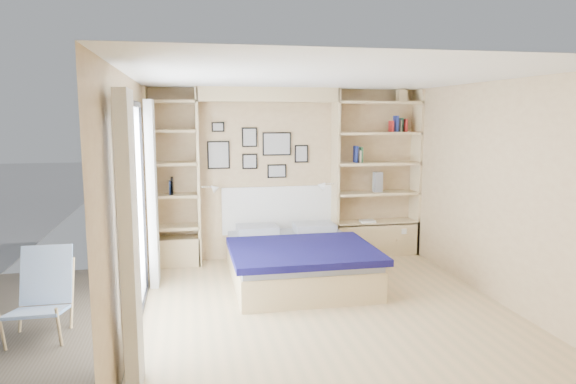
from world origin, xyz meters
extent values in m
plane|color=tan|center=(0.00, 0.00, 0.00)|extent=(4.50, 4.50, 0.00)
plane|color=tan|center=(0.00, 2.25, 1.25)|extent=(4.00, 0.00, 4.00)
plane|color=tan|center=(0.00, -2.25, 1.25)|extent=(4.00, 0.00, 4.00)
plane|color=tan|center=(-2.00, 0.00, 1.25)|extent=(0.00, 4.50, 4.50)
plane|color=tan|center=(2.00, 0.00, 1.25)|extent=(0.00, 4.50, 4.50)
plane|color=white|center=(0.00, 0.00, 2.50)|extent=(4.50, 4.50, 0.00)
cube|color=tan|center=(-1.30, 2.08, 1.25)|extent=(0.04, 0.35, 2.50)
cube|color=tan|center=(0.70, 2.08, 1.25)|extent=(0.04, 0.35, 2.50)
cube|color=tan|center=(-0.30, 2.08, 2.40)|extent=(2.00, 0.35, 0.20)
cube|color=tan|center=(1.98, 2.08, 1.25)|extent=(0.04, 0.35, 2.50)
cube|color=tan|center=(-1.98, 2.08, 1.25)|extent=(0.04, 0.35, 2.50)
cube|color=tan|center=(1.35, 2.08, 0.25)|extent=(1.30, 0.35, 0.50)
cube|color=tan|center=(-1.65, 2.08, 0.20)|extent=(0.70, 0.35, 0.40)
cube|color=black|center=(-1.97, 0.00, 2.23)|extent=(0.04, 2.08, 0.06)
cube|color=black|center=(-1.97, 0.00, 0.03)|extent=(0.04, 2.08, 0.06)
cube|color=black|center=(-1.97, -1.02, 1.10)|extent=(0.04, 0.06, 2.20)
cube|color=black|center=(-1.97, 1.02, 1.10)|extent=(0.04, 0.06, 2.20)
cube|color=silver|center=(-1.98, 0.00, 1.12)|extent=(0.01, 2.00, 2.20)
cube|color=white|center=(-1.88, -1.30, 1.15)|extent=(0.10, 0.45, 2.30)
cube|color=white|center=(-1.88, 1.30, 1.15)|extent=(0.10, 0.45, 2.30)
cube|color=tan|center=(1.35, 2.08, 0.50)|extent=(1.30, 0.35, 0.04)
cube|color=tan|center=(1.35, 2.08, 0.95)|extent=(1.30, 0.35, 0.04)
cube|color=tan|center=(1.35, 2.08, 1.40)|extent=(1.30, 0.35, 0.04)
cube|color=tan|center=(1.35, 2.08, 1.85)|extent=(1.30, 0.35, 0.04)
cube|color=tan|center=(1.35, 2.08, 2.30)|extent=(1.30, 0.35, 0.04)
cube|color=tan|center=(-1.65, 2.08, 0.55)|extent=(0.70, 0.35, 0.04)
cube|color=tan|center=(-1.65, 2.08, 1.00)|extent=(0.70, 0.35, 0.04)
cube|color=tan|center=(-1.65, 2.08, 1.45)|extent=(0.70, 0.35, 0.04)
cube|color=tan|center=(-1.65, 2.08, 1.90)|extent=(0.70, 0.35, 0.04)
cube|color=tan|center=(-1.65, 2.08, 2.30)|extent=(0.70, 0.35, 0.04)
cube|color=tan|center=(-0.09, 1.07, 0.18)|extent=(1.65, 2.06, 0.36)
cube|color=#9B9FA9|center=(-0.09, 1.07, 0.41)|extent=(1.61, 2.02, 0.10)
cube|color=#0E0C40|center=(-0.09, 0.72, 0.48)|extent=(1.75, 1.44, 0.08)
cube|color=#9B9FA9|center=(-0.51, 1.81, 0.52)|extent=(0.57, 0.41, 0.12)
cube|color=#9B9FA9|center=(0.32, 1.81, 0.52)|extent=(0.57, 0.41, 0.12)
cube|color=white|center=(-0.09, 2.22, 0.72)|extent=(1.75, 0.04, 0.70)
cube|color=black|center=(-1.00, 2.23, 1.55)|extent=(0.32, 0.02, 0.40)
cube|color=gray|center=(-1.00, 2.21, 1.55)|extent=(0.28, 0.01, 0.36)
cube|color=black|center=(-0.55, 2.23, 1.80)|extent=(0.22, 0.02, 0.28)
cube|color=gray|center=(-0.55, 2.21, 1.80)|extent=(0.18, 0.01, 0.24)
cube|color=black|center=(-0.55, 2.23, 1.45)|extent=(0.22, 0.02, 0.22)
cube|color=gray|center=(-0.55, 2.21, 1.45)|extent=(0.18, 0.01, 0.18)
cube|color=black|center=(-0.15, 2.23, 1.70)|extent=(0.42, 0.02, 0.34)
cube|color=gray|center=(-0.15, 2.21, 1.70)|extent=(0.38, 0.01, 0.30)
cube|color=black|center=(-0.15, 2.23, 1.30)|extent=(0.28, 0.02, 0.20)
cube|color=gray|center=(-0.15, 2.21, 1.30)|extent=(0.24, 0.01, 0.16)
cube|color=black|center=(0.22, 2.23, 1.55)|extent=(0.20, 0.02, 0.26)
cube|color=gray|center=(0.22, 2.21, 1.55)|extent=(0.16, 0.01, 0.22)
cube|color=black|center=(-1.00, 2.23, 1.95)|extent=(0.18, 0.02, 0.14)
cube|color=gray|center=(-1.00, 2.21, 1.95)|extent=(0.14, 0.01, 0.10)
cylinder|color=silver|center=(-1.16, 2.00, 1.12)|extent=(0.20, 0.02, 0.02)
cone|color=white|center=(-1.06, 2.00, 1.10)|extent=(0.13, 0.12, 0.15)
cylinder|color=silver|center=(0.56, 2.00, 1.12)|extent=(0.20, 0.02, 0.02)
cone|color=white|center=(0.46, 2.00, 1.10)|extent=(0.13, 0.12, 0.15)
cube|color=navy|center=(1.01, 2.07, 1.54)|extent=(0.03, 0.15, 0.25)
cube|color=black|center=(1.03, 2.07, 1.53)|extent=(0.03, 0.15, 0.21)
cube|color=#BFB28C|center=(1.06, 2.07, 1.51)|extent=(0.04, 0.15, 0.18)
cube|color=#20542B|center=(1.09, 2.07, 1.53)|extent=(0.03, 0.15, 0.23)
cube|color=#A51E1E|center=(1.55, 2.07, 1.95)|extent=(0.02, 0.15, 0.17)
cube|color=navy|center=(1.63, 2.07, 1.99)|extent=(0.03, 0.15, 0.24)
cube|color=black|center=(1.66, 2.07, 1.96)|extent=(0.03, 0.15, 0.19)
cube|color=#BFBF8A|center=(1.70, 2.07, 1.96)|extent=(0.04, 0.15, 0.17)
cube|color=#26593F|center=(1.70, 2.07, 1.97)|extent=(0.03, 0.15, 0.21)
cube|color=#A51E1E|center=(1.77, 2.07, 1.96)|extent=(0.03, 0.15, 0.19)
cube|color=navy|center=(-1.69, 2.07, 1.12)|extent=(0.02, 0.15, 0.20)
cube|color=black|center=(-1.66, 2.07, 1.14)|extent=(0.03, 0.15, 0.24)
cube|color=#C2B08B|center=(-1.67, 2.07, 1.12)|extent=(0.03, 0.15, 0.20)
cube|color=tan|center=(1.70, 2.07, 2.40)|extent=(0.13, 0.13, 0.15)
cone|color=tan|center=(1.70, 2.07, 2.51)|extent=(0.20, 0.20, 0.08)
cube|color=slate|center=(1.37, 2.07, 1.12)|extent=(0.12, 0.12, 0.30)
cube|color=white|center=(1.20, 2.02, 0.54)|extent=(0.22, 0.16, 0.03)
cylinder|color=tan|center=(-3.09, -0.49, 0.21)|extent=(0.03, 0.14, 0.42)
cylinder|color=tan|center=(-2.62, -0.49, 0.21)|extent=(0.03, 0.14, 0.42)
cylinder|color=tan|center=(-3.09, 0.10, 0.32)|extent=(0.03, 0.34, 0.69)
cylinder|color=tan|center=(-2.62, 0.10, 0.32)|extent=(0.03, 0.34, 0.69)
cube|color=#3C6BB9|center=(-2.85, -0.28, 0.30)|extent=(0.49, 0.59, 0.15)
cube|color=#3C6BB9|center=(-2.86, 0.13, 0.54)|extent=(0.48, 0.23, 0.56)
camera|label=1|loc=(-1.44, -5.19, 2.11)|focal=32.00mm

